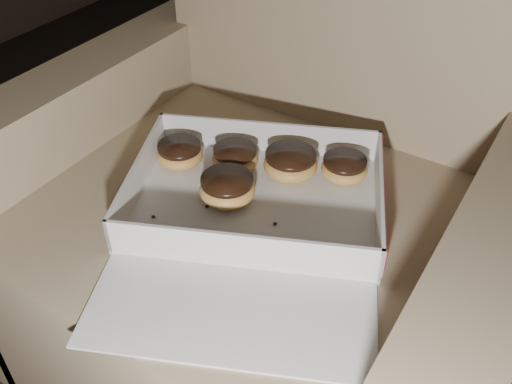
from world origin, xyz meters
name	(u,v)px	position (x,y,z in m)	size (l,w,h in m)	color
armchair	(268,232)	(-0.15, 0.54, 0.32)	(0.96, 0.81, 1.00)	#877556
bakery_box	(254,215)	(-0.11, 0.43, 0.46)	(0.60, 0.64, 0.07)	silver
donut_a	(235,157)	(-0.22, 0.53, 0.48)	(0.09, 0.09, 0.04)	#E5B150
donut_b	(290,163)	(-0.12, 0.57, 0.48)	(0.10, 0.10, 0.05)	#E5B150
donut_c	(180,153)	(-0.31, 0.49, 0.48)	(0.09, 0.09, 0.04)	#E5B150
donut_d	(227,188)	(-0.17, 0.44, 0.48)	(0.10, 0.10, 0.05)	#E5B150
donut_e	(344,168)	(-0.03, 0.61, 0.48)	(0.09, 0.09, 0.04)	#E5B150
crumb_a	(207,206)	(-0.19, 0.41, 0.46)	(0.01, 0.01, 0.00)	black
crumb_b	(275,224)	(-0.07, 0.43, 0.46)	(0.01, 0.01, 0.00)	black
crumb_c	(153,217)	(-0.26, 0.34, 0.46)	(0.01, 0.01, 0.00)	black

